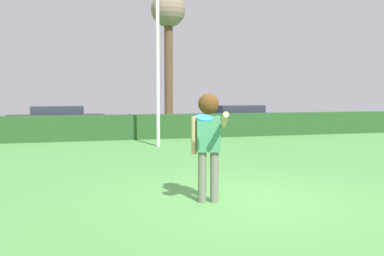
# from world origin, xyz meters

# --- Properties ---
(ground_plane) EXTENTS (60.00, 60.00, 0.00)m
(ground_plane) POSITION_xyz_m (0.00, 0.00, 0.00)
(ground_plane) COLOR #559C4B
(person) EXTENTS (0.55, 0.81, 1.79)m
(person) POSITION_xyz_m (-0.57, 0.03, 1.14)
(person) COLOR slate
(person) RESTS_ON ground
(frisbee) EXTENTS (0.27, 0.27, 0.10)m
(frisbee) POSITION_xyz_m (-0.79, -0.45, 1.42)
(frisbee) COLOR #268CE5
(lamppost) EXTENTS (0.24, 0.24, 7.19)m
(lamppost) POSITION_xyz_m (0.08, 7.64, 3.92)
(lamppost) COLOR silver
(lamppost) RESTS_ON ground
(hedge_row) EXTENTS (23.00, 0.90, 0.95)m
(hedge_row) POSITION_xyz_m (0.00, 10.37, 0.48)
(hedge_row) COLOR #274E24
(hedge_row) RESTS_ON ground
(parked_car_black) EXTENTS (4.30, 2.03, 1.25)m
(parked_car_black) POSITION_xyz_m (-3.41, 13.34, 0.69)
(parked_car_black) COLOR black
(parked_car_black) RESTS_ON ground
(parked_car_blue) EXTENTS (4.31, 2.04, 1.25)m
(parked_car_blue) POSITION_xyz_m (4.88, 12.53, 0.69)
(parked_car_blue) COLOR #263FA5
(parked_car_blue) RESTS_ON ground
(bare_elm_tree) EXTENTS (1.80, 1.80, 7.06)m
(bare_elm_tree) POSITION_xyz_m (2.17, 15.48, 5.64)
(bare_elm_tree) COLOR brown
(bare_elm_tree) RESTS_ON ground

